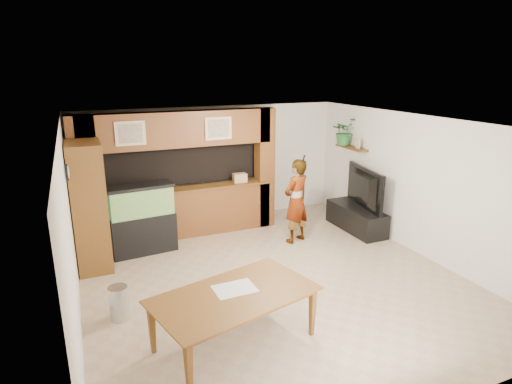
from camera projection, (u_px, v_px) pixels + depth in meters
name	position (u px, v px, depth m)	size (l,w,h in m)	color
floor	(272.00, 278.00, 7.19)	(6.50, 6.50, 0.00)	tan
ceiling	(274.00, 123.00, 6.46)	(6.50, 6.50, 0.00)	white
wall_back	(212.00, 164.00, 9.70)	(6.00, 6.00, 0.00)	silver
wall_left	(70.00, 232.00, 5.69)	(6.50, 6.50, 0.00)	silver
wall_right	(419.00, 186.00, 7.96)	(6.50, 6.50, 0.00)	silver
partition	(177.00, 174.00, 8.79)	(4.20, 0.99, 2.60)	brown
wall_clock	(67.00, 172.00, 6.42)	(0.05, 0.25, 0.25)	black
wall_shelf	(351.00, 148.00, 9.51)	(0.25, 0.90, 0.04)	brown
pantry_cabinet	(89.00, 207.00, 7.34)	(0.56, 0.91, 2.23)	brown
trash_can	(119.00, 303.00, 5.98)	(0.27, 0.27, 0.50)	#B2B2B7
aquarium	(142.00, 220.00, 8.05)	(1.20, 0.45, 1.34)	black
tv_stand	(356.00, 218.00, 9.30)	(0.56, 1.54, 0.51)	black
television	(358.00, 188.00, 9.11)	(1.50, 0.20, 0.86)	black
photo_frame	(358.00, 144.00, 9.28)	(0.03, 0.16, 0.21)	#C9B286
potted_plant	(344.00, 131.00, 9.65)	(0.56, 0.48, 0.62)	#28652D
person	(296.00, 201.00, 8.52)	(0.62, 0.41, 1.71)	#947951
microphone	(304.00, 158.00, 8.14)	(0.03, 0.03, 0.15)	black
dining_table	(237.00, 320.00, 5.38)	(2.03, 1.13, 0.71)	brown
newspaper_a	(235.00, 289.00, 5.42)	(0.52, 0.38, 0.01)	silver
counter_box	(240.00, 178.00, 9.17)	(0.29, 0.19, 0.19)	#A58659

